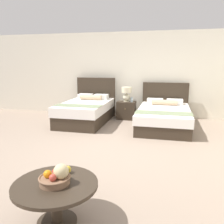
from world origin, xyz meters
TOP-DOWN VIEW (x-y plane):
  - ground_plane at (0.00, 0.00)m, footprint 10.40×10.23m
  - wall_back at (0.00, 3.31)m, footprint 10.40×0.12m
  - bed_near_window at (-1.07, 2.08)m, footprint 1.23×2.05m
  - bed_near_corner at (1.07, 2.09)m, footprint 1.34×2.23m
  - nightstand at (-0.04, 2.73)m, footprint 0.54×0.43m
  - table_lamp at (-0.04, 2.75)m, footprint 0.29×0.29m
  - vase at (0.12, 2.69)m, footprint 0.07×0.07m
  - coffee_table at (0.07, -2.14)m, footprint 0.87×0.87m
  - fruit_bowl at (0.09, -2.14)m, footprint 0.32×0.32m
  - loose_apple at (0.10, -1.89)m, footprint 0.08×0.08m

SIDE VIEW (x-z plane):
  - ground_plane at x=0.00m, z-range -0.02..0.00m
  - nightstand at x=-0.04m, z-range 0.00..0.53m
  - bed_near_corner at x=1.07m, z-range -0.26..0.82m
  - bed_near_window at x=-1.07m, z-range -0.28..0.92m
  - coffee_table at x=0.07m, z-range 0.12..0.57m
  - loose_apple at x=0.10m, z-range 0.45..0.53m
  - fruit_bowl at x=0.09m, z-range 0.42..0.63m
  - vase at x=0.12m, z-range 0.53..0.66m
  - table_lamp at x=-0.04m, z-range 0.56..0.99m
  - wall_back at x=0.00m, z-range 0.00..2.58m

